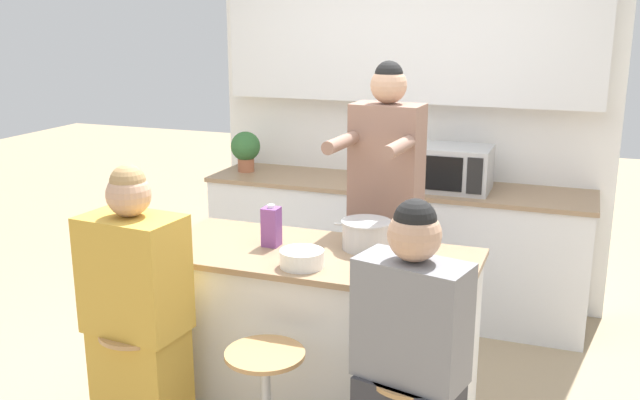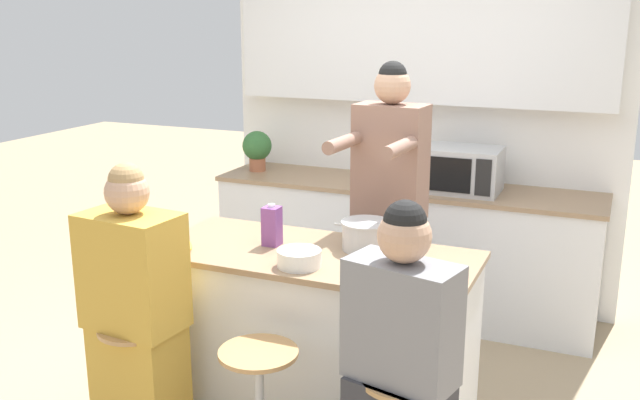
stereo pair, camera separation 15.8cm
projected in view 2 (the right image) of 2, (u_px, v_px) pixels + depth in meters
wall_back at (419, 88)px, 4.99m from camera, size 2.85×0.22×2.70m
back_counter at (403, 247)px, 5.01m from camera, size 2.65×0.61×0.91m
kitchen_island at (314, 335)px, 3.64m from camera, size 1.60×0.72×0.91m
bar_stool_leftmost at (140, 387)px, 3.38m from camera, size 0.38×0.38×0.65m
person_cooking at (388, 226)px, 3.96m from camera, size 0.42×0.59×1.81m
person_wrapped_blanket at (136, 321)px, 3.30m from camera, size 0.47×0.32×1.42m
person_seated_near at (400, 383)px, 2.82m from camera, size 0.47×0.35×1.38m
cooking_pot at (366, 235)px, 3.55m from camera, size 0.34×0.25×0.15m
fruit_bowl at (299, 258)px, 3.32m from camera, size 0.21×0.21×0.08m
coffee_cup_near at (410, 272)px, 3.13m from camera, size 0.12×0.08×0.09m
banana_bunch at (181, 244)px, 3.57m from camera, size 0.16×0.12×0.05m
juice_carton at (272, 226)px, 3.61m from camera, size 0.08×0.08×0.22m
microwave at (459, 169)px, 4.69m from camera, size 0.54×0.38×0.29m
potted_plant at (257, 148)px, 5.29m from camera, size 0.22×0.22×0.30m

